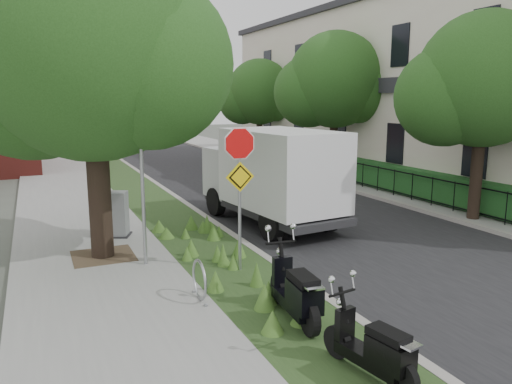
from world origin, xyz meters
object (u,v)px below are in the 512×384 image
at_px(scooter_near, 378,355).
at_px(box_truck, 273,172).
at_px(utility_cabinet, 112,215).
at_px(sign_assembly, 240,169).
at_px(scooter_far, 298,298).

height_order(scooter_near, box_truck, box_truck).
height_order(scooter_near, utility_cabinet, utility_cabinet).
distance_m(sign_assembly, scooter_near, 5.10).
xyz_separation_m(scooter_near, box_truck, (2.57, 8.44, 1.11)).
distance_m(sign_assembly, box_truck, 4.54).
bearing_deg(sign_assembly, box_truck, 55.11).
height_order(sign_assembly, scooter_near, sign_assembly).
xyz_separation_m(box_truck, utility_cabinet, (-4.68, 0.26, -0.91)).
bearing_deg(utility_cabinet, scooter_near, -76.33).
distance_m(box_truck, utility_cabinet, 4.78).
xyz_separation_m(scooter_near, scooter_far, (-0.12, 1.95, 0.06)).
relative_size(sign_assembly, box_truck, 0.57).
relative_size(sign_assembly, scooter_far, 1.70).
bearing_deg(utility_cabinet, scooter_far, -73.50).
relative_size(sign_assembly, utility_cabinet, 2.66).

